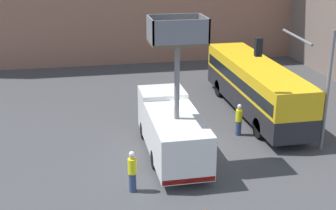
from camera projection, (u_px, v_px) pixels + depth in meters
ground_plane at (195, 146)px, 24.98m from camera, size 120.00×120.00×0.00m
utility_truck at (172, 126)px, 23.32m from camera, size 2.51×7.38×7.24m
city_bus at (255, 84)px, 29.04m from camera, size 2.61×12.06×3.25m
traffic_light_pole at (304, 71)px, 23.09m from camera, size 3.98×3.73×6.29m
road_worker_near_truck at (132, 171)px, 20.17m from camera, size 0.38×0.38×1.92m
road_worker_directing at (239, 120)px, 26.06m from camera, size 0.38×0.38×1.84m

